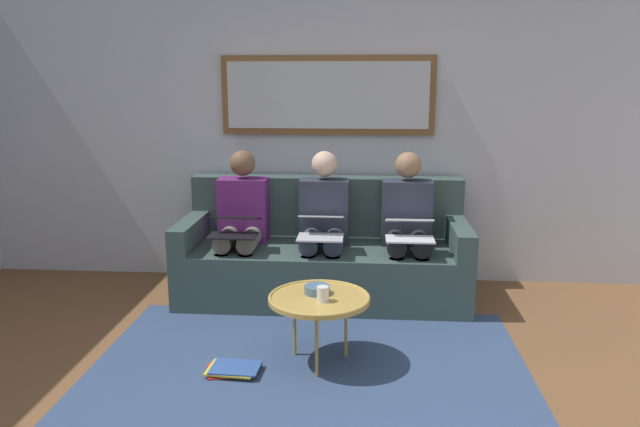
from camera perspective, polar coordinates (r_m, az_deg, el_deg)
The scene contains 14 objects.
wall_rear at distance 5.15m, azimuth 0.78°, elevation 8.18°, with size 6.00×0.12×2.60m, color #B7BCC6.
area_rug at distance 3.79m, azimuth -1.02°, elevation -13.94°, with size 2.60×1.80×0.01m, color #33476B.
couch at distance 4.86m, azimuth 0.38°, elevation -3.98°, with size 2.20×0.90×0.90m.
framed_mirror at distance 5.04m, azimuth 0.72°, elevation 10.93°, with size 1.73×0.05×0.63m.
coffee_table at distance 3.67m, azimuth -0.08°, elevation -7.96°, with size 0.61×0.61×0.43m.
cup at distance 3.58m, azimuth 0.26°, elevation -7.49°, with size 0.07×0.07×0.09m, color silver.
bowl at distance 3.71m, azimuth -0.28°, elevation -7.08°, with size 0.15×0.15×0.05m, color slate.
person_left at distance 4.71m, azimuth 8.11°, elevation -0.88°, with size 0.38×0.58×1.14m.
laptop_white at distance 4.47m, azimuth 8.31°, elevation -1.41°, with size 0.34×0.34×0.15m.
person_middle at distance 4.71m, azimuth 0.33°, elevation -0.75°, with size 0.38×0.58×1.14m.
laptop_silver at distance 4.48m, azimuth 0.11°, elevation -1.14°, with size 0.33×0.38×0.16m.
person_right at distance 4.80m, azimuth -7.32°, elevation -0.61°, with size 0.38×0.58×1.14m.
laptop_black at distance 4.56m, azimuth -7.95°, elevation -1.14°, with size 0.35×0.32×0.14m.
magazine_stack at distance 3.74m, azimuth -8.08°, elevation -14.07°, with size 0.34×0.27×0.04m.
Camera 1 is at (-0.32, 2.52, 1.70)m, focal length 34.44 mm.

